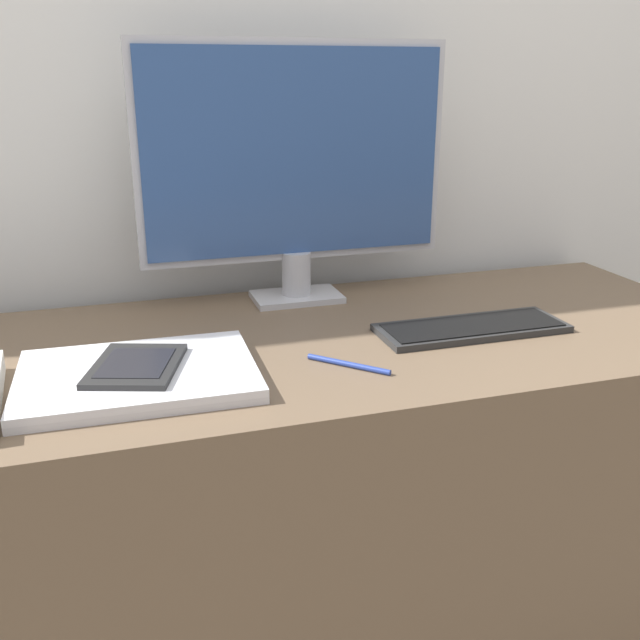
{
  "coord_description": "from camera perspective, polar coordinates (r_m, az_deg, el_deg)",
  "views": [
    {
      "loc": [
        -0.34,
        -0.91,
        1.17
      ],
      "look_at": [
        -0.02,
        0.12,
        0.8
      ],
      "focal_mm": 40.0,
      "sensor_mm": 36.0,
      "label": 1
    }
  ],
  "objects": [
    {
      "name": "desk",
      "position": [
        1.41,
        -0.25,
        -15.63
      ],
      "size": [
        1.55,
        0.61,
        0.74
      ],
      "color": "brown",
      "rests_on": "ground_plane"
    },
    {
      "name": "monitor",
      "position": [
        1.39,
        -2.03,
        12.3
      ],
      "size": [
        0.6,
        0.11,
        0.5
      ],
      "color": "#B7B7BC",
      "rests_on": "desk"
    },
    {
      "name": "pen",
      "position": [
        1.11,
        2.29,
        -3.56
      ],
      "size": [
        0.11,
        0.11,
        0.01
      ],
      "color": "navy",
      "rests_on": "desk"
    },
    {
      "name": "keyboard",
      "position": [
        1.29,
        12.03,
        -0.61
      ],
      "size": [
        0.34,
        0.12,
        0.01
      ],
      "color": "#282828",
      "rests_on": "desk"
    },
    {
      "name": "wall_back",
      "position": [
        1.53,
        -4.73,
        19.97
      ],
      "size": [
        3.6,
        0.05,
        2.4
      ],
      "color": "silver",
      "rests_on": "ground_plane"
    },
    {
      "name": "laptop",
      "position": [
        1.09,
        -14.36,
        -4.35
      ],
      "size": [
        0.35,
        0.26,
        0.02
      ],
      "color": "silver",
      "rests_on": "desk"
    },
    {
      "name": "ereader",
      "position": [
        1.08,
        -14.51,
        -3.54
      ],
      "size": [
        0.17,
        0.19,
        0.01
      ],
      "color": "black",
      "rests_on": "laptop"
    }
  ]
}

